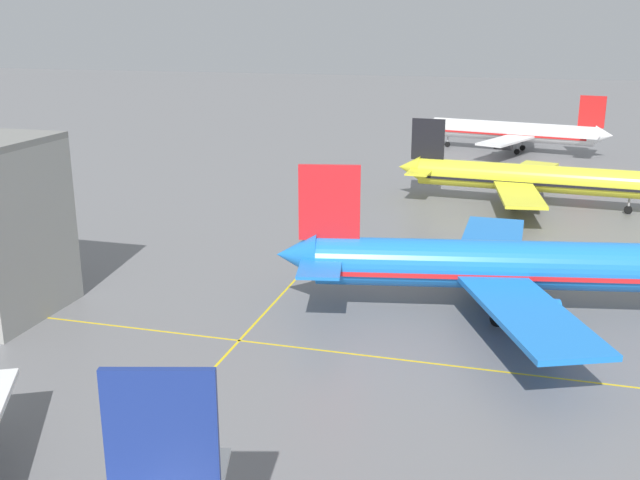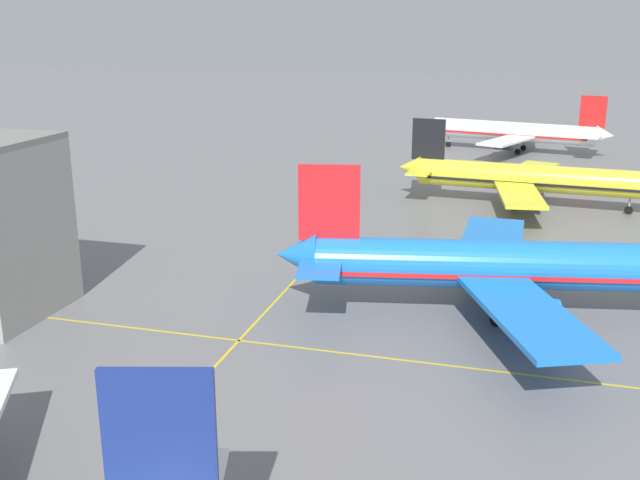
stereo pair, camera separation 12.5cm
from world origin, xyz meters
name	(u,v)px [view 2 (the right image)]	position (x,y,z in m)	size (l,w,h in m)	color
airliner_second_row	(514,266)	(18.75, 45.23, 4.00)	(37.51, 31.89, 11.71)	blue
airliner_third_row	(529,178)	(19.54, 82.12, 3.52)	(33.15, 28.54, 10.31)	yellow
airliner_far_left_stand	(515,132)	(16.80, 122.40, 3.51)	(32.96, 28.02, 10.29)	white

